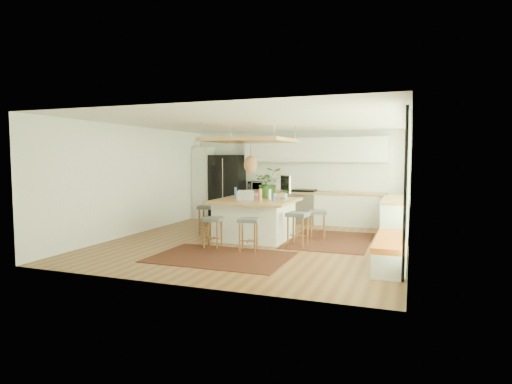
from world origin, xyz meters
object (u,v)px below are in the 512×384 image
at_px(stool_near_left, 213,231).
at_px(monitor, 285,188).
at_px(fridge, 228,190).
at_px(microwave, 257,185).
at_px(island, 255,219).
at_px(stool_left_side, 208,220).
at_px(laptop, 245,196).
at_px(stool_right_back, 318,224).
at_px(island_plant, 269,186).
at_px(stool_right_front, 298,230).
at_px(stool_near_right, 249,234).

bearing_deg(stool_near_left, monitor, 57.84).
bearing_deg(fridge, microwave, -4.89).
height_order(island, stool_left_side, island).
bearing_deg(microwave, island, -67.48).
relative_size(stool_near_left, laptop, 1.72).
height_order(stool_left_side, laptop, laptop).
distance_m(stool_near_left, microwave, 4.09).
bearing_deg(island, microwave, 108.84).
bearing_deg(stool_left_side, stool_right_back, 8.90).
height_order(stool_right_back, island_plant, island_plant).
height_order(stool_right_back, stool_left_side, stool_left_side).
distance_m(stool_near_left, island_plant, 2.16).
relative_size(monitor, island_plant, 0.83).
distance_m(island, stool_left_side, 1.30).
distance_m(stool_right_front, stool_right_back, 1.03).
bearing_deg(stool_left_side, monitor, 10.92).
relative_size(fridge, island, 1.08).
relative_size(stool_right_front, laptop, 1.94).
height_order(fridge, stool_near_right, fridge).
xyz_separation_m(fridge, laptop, (1.87, -3.22, 0.12)).
relative_size(stool_near_left, monitor, 1.06).
distance_m(fridge, microwave, 1.02).
distance_m(microwave, island_plant, 2.38).
distance_m(stool_left_side, monitor, 2.11).
bearing_deg(monitor, microwave, 177.13).
height_order(island, island_plant, island_plant).
xyz_separation_m(stool_left_side, monitor, (1.90, 0.37, 0.83)).
relative_size(island, microwave, 3.63).
distance_m(fridge, island_plant, 3.01).
bearing_deg(stool_left_side, laptop, -24.30).
xyz_separation_m(fridge, island, (1.93, -2.75, -0.46)).
distance_m(stool_right_front, microwave, 3.90).
distance_m(stool_right_front, laptop, 1.41).
bearing_deg(fridge, stool_near_right, -63.30).
relative_size(stool_right_front, monitor, 1.19).
xyz_separation_m(fridge, stool_left_side, (0.64, -2.66, -0.57)).
distance_m(fridge, stool_left_side, 2.80).
height_order(fridge, island_plant, fridge).
xyz_separation_m(stool_near_left, monitor, (1.10, 1.75, 0.83)).
relative_size(stool_near_left, stool_right_back, 0.97).
relative_size(stool_left_side, island_plant, 0.98).
bearing_deg(stool_right_back, microwave, 136.49).
xyz_separation_m(stool_right_back, laptop, (-1.45, -0.98, 0.70)).
height_order(monitor, island_plant, island_plant).
height_order(island, microwave, microwave).
height_order(monitor, microwave, monitor).
bearing_deg(laptop, microwave, 88.73).
bearing_deg(island_plant, stool_near_right, -83.77).
distance_m(monitor, island_plant, 0.49).
height_order(stool_near_left, microwave, microwave).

